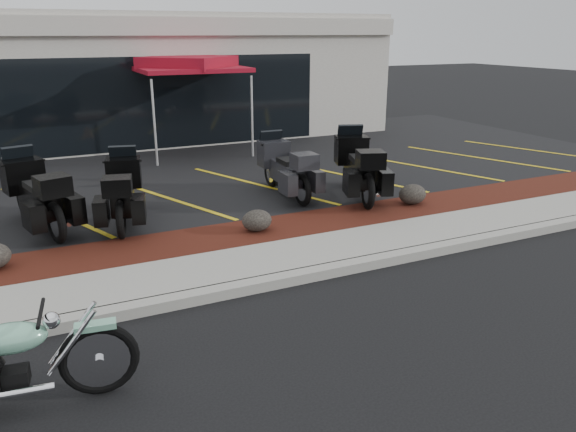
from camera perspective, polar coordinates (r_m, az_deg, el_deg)
ground at (r=7.18m, az=-1.88°, el=-10.60°), size 90.00×90.00×0.00m
curb at (r=7.89m, az=-4.52°, el=-7.24°), size 24.00×0.25×0.15m
sidewalk at (r=8.49m, az=-6.22°, el=-5.38°), size 24.00×1.20×0.15m
mulch_bed at (r=9.55m, az=-8.63°, el=-2.71°), size 24.00×1.20×0.16m
upper_lot at (r=14.59m, az=-14.90°, el=4.22°), size 26.00×9.60×0.15m
dealership_building at (r=20.45m, az=-18.84°, el=13.23°), size 18.00×8.16×4.00m
boulder_mid at (r=9.72m, az=-3.18°, el=-0.46°), size 0.53×0.44×0.37m
boulder_right at (r=11.50m, az=12.53°, el=2.17°), size 0.57×0.47×0.40m
hero_cruiser at (r=5.93m, az=-18.73°, el=-12.67°), size 2.97×1.10×1.02m
touring_black_front at (r=11.36m, az=-25.41°, el=3.09°), size 1.46×2.50×1.37m
touring_black_mid at (r=11.18m, az=-16.23°, el=3.69°), size 1.32×2.33×1.28m
touring_grey at (r=12.43m, az=-1.70°, el=5.82°), size 0.87×2.20×1.27m
touring_black_rear at (r=12.56m, az=6.28°, el=6.11°), size 1.64×2.55×1.39m
traffic_cone at (r=13.71m, az=-16.80°, el=4.37°), size 0.41×0.41×0.41m
popup_canopy at (r=16.27m, az=-10.10°, el=14.82°), size 3.55×3.55×2.66m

